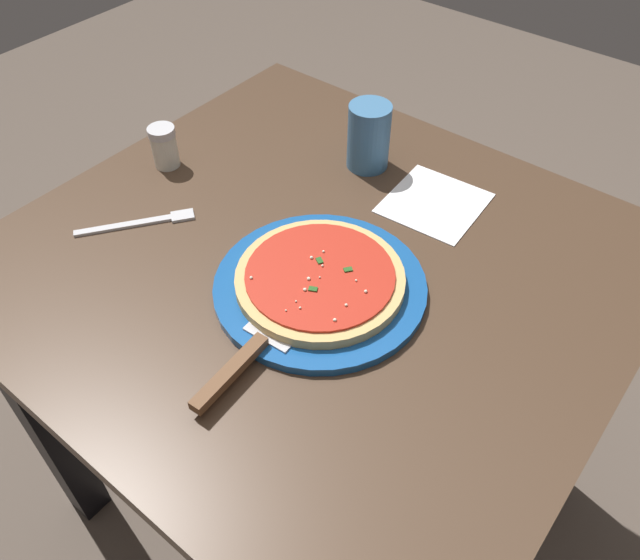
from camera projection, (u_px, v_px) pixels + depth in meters
ground_plane at (318, 486)px, 1.48m from camera, size 5.00×5.00×0.00m
restaurant_table at (317, 320)px, 1.05m from camera, size 0.84×0.90×0.73m
serving_plate at (320, 287)px, 0.90m from camera, size 0.30×0.30×0.01m
pizza at (320, 278)px, 0.89m from camera, size 0.24×0.24×0.02m
pizza_server at (251, 352)px, 0.80m from camera, size 0.22×0.08×0.01m
cup_tall_drink at (369, 136)px, 1.07m from camera, size 0.07×0.07×0.11m
napkin_folded_right at (434, 203)px, 1.04m from camera, size 0.16×0.16×0.00m
fork at (143, 222)px, 1.00m from camera, size 0.16×0.12×0.00m
parmesan_shaker at (164, 146)px, 1.09m from camera, size 0.05×0.05×0.07m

